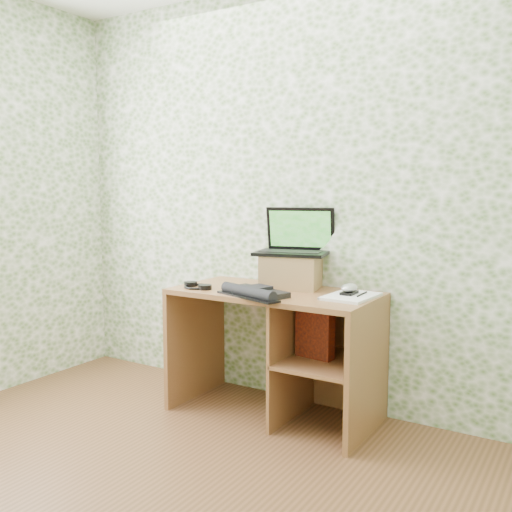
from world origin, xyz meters
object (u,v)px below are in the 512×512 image
Objects in this scene: desk at (288,336)px; laptop at (295,243)px; keyboard at (253,292)px; notepad at (351,296)px; riser at (291,271)px.

laptop is (-0.04, 0.16, 0.53)m from desk.
keyboard reaches higher than notepad.
desk is 2.65× the size of keyboard.
laptop reaches higher than riser.
laptop is 1.44× the size of notepad.
desk is 0.39m from riser.
notepad is (0.39, 0.01, 0.28)m from desk.
desk is at bearing -68.94° from riser.
riser is 0.74× the size of keyboard.
desk is at bearing -175.89° from notepad.
laptop reaches higher than notepad.
laptop is 1.06× the size of keyboard.
notepad is (0.43, -0.15, -0.26)m from laptop.
laptop is 0.53m from notepad.
laptop is at bearing 100.28° from keyboard.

